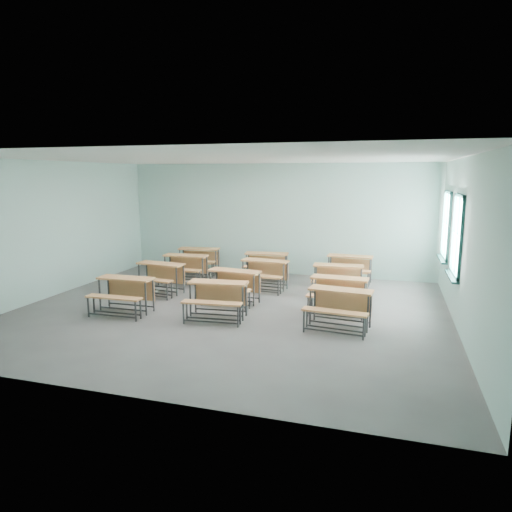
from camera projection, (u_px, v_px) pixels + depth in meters
The scene contains 13 objects.
room at pixel (234, 237), 9.48m from camera, with size 9.04×8.04×3.24m.
desk_unit_r0c0 at pixel (123, 290), 9.53m from camera, with size 1.20×0.81×0.74m.
desk_unit_r0c1 at pixel (217, 295), 9.15m from camera, with size 1.26×0.90×0.74m.
desk_unit_r0c2 at pixel (339, 303), 8.55m from camera, with size 1.26×0.92×0.74m.
desk_unit_r1c0 at pixel (159, 274), 11.10m from camera, with size 1.27×0.92×0.74m.
desk_unit_r1c1 at pixel (233, 282), 10.27m from camera, with size 1.27×0.93×0.74m.
desk_unit_r1c2 at pixel (338, 290), 9.54m from camera, with size 1.22×0.84×0.74m.
desk_unit_r2c0 at pixel (184, 264), 12.25m from camera, with size 1.21×0.84×0.74m.
desk_unit_r2c1 at pixel (264, 270), 11.50m from camera, with size 1.25×0.89×0.74m.
desk_unit_r2c2 at pixel (338, 276), 10.87m from camera, with size 1.23×0.87×0.74m.
desk_unit_r3c0 at pixel (198, 257), 13.39m from camera, with size 1.27×0.93×0.74m.
desk_unit_r3c1 at pixel (266, 262), 12.57m from camera, with size 1.27×0.93×0.74m.
desk_unit_r3c2 at pixel (349, 265), 12.15m from camera, with size 1.22×0.85×0.74m.
Camera 1 is at (3.24, -8.84, 2.86)m, focal length 32.00 mm.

